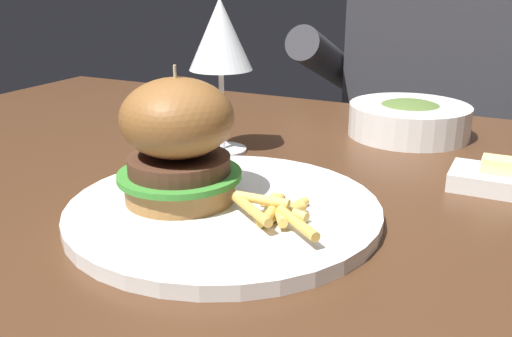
% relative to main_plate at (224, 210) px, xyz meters
% --- Properties ---
extents(dining_table, '(1.31, 0.80, 0.74)m').
position_rel_main_plate_xyz_m(dining_table, '(-0.02, 0.14, -0.10)').
color(dining_table, '#472B19').
rests_on(dining_table, ground).
extents(main_plate, '(0.30, 0.30, 0.01)m').
position_rel_main_plate_xyz_m(main_plate, '(0.00, 0.00, 0.00)').
color(main_plate, white).
rests_on(main_plate, dining_table).
extents(burger_sandwich, '(0.12, 0.12, 0.13)m').
position_rel_main_plate_xyz_m(burger_sandwich, '(-0.05, -0.01, 0.07)').
color(burger_sandwich, '#9E6B38').
rests_on(burger_sandwich, main_plate).
extents(fries_pile, '(0.10, 0.09, 0.02)m').
position_rel_main_plate_xyz_m(fries_pile, '(0.06, -0.01, 0.02)').
color(fries_pile, '#E0B251').
rests_on(fries_pile, main_plate).
extents(wine_glass, '(0.08, 0.08, 0.20)m').
position_rel_main_plate_xyz_m(wine_glass, '(-0.11, 0.19, 0.14)').
color(wine_glass, silver).
rests_on(wine_glass, dining_table).
extents(butter_dish, '(0.10, 0.07, 0.04)m').
position_rel_main_plate_xyz_m(butter_dish, '(0.23, 0.20, 0.00)').
color(butter_dish, white).
rests_on(butter_dish, dining_table).
extents(soup_bowl, '(0.17, 0.17, 0.05)m').
position_rel_main_plate_xyz_m(soup_bowl, '(0.10, 0.37, 0.02)').
color(soup_bowl, white).
rests_on(soup_bowl, dining_table).
extents(diner_person, '(0.51, 0.36, 1.18)m').
position_rel_main_plate_xyz_m(diner_person, '(0.07, 0.82, -0.18)').
color(diner_person, '#282833').
rests_on(diner_person, ground).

